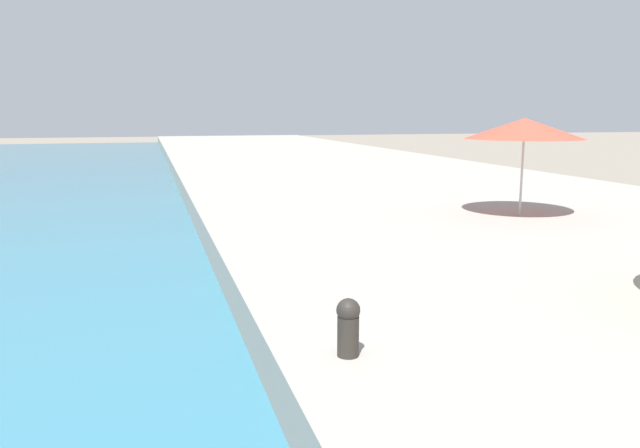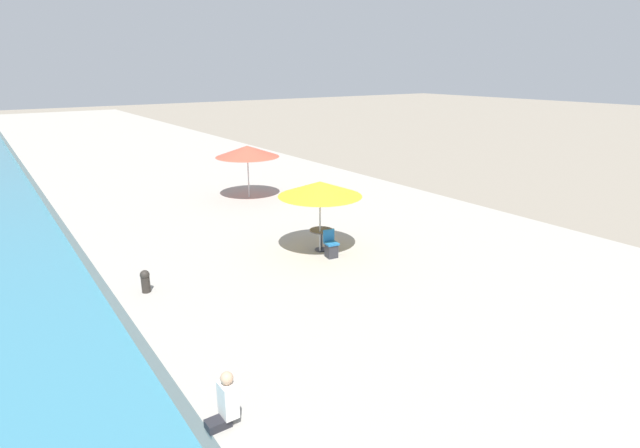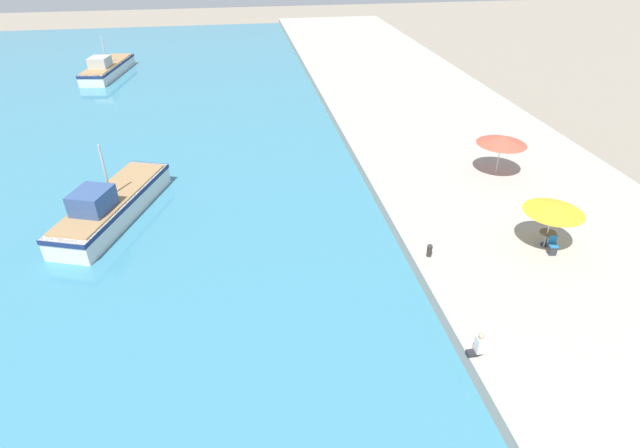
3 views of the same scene
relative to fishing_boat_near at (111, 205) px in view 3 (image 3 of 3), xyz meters
name	(u,v)px [view 3 (image 3 of 3)]	position (x,y,z in m)	size (l,w,h in m)	color
quay_promenade	(420,108)	(22.96, 14.41, -0.54)	(16.00, 90.00, 0.71)	#A39E93
fishing_boat_near	(111,205)	(0.00, 0.00, 0.00)	(5.44, 9.60, 4.33)	silver
fishing_boat_mid	(107,68)	(-6.04, 31.24, -0.07)	(4.19, 9.97, 3.96)	silver
cafe_umbrella_pink	(555,207)	(21.56, -7.53, 2.03)	(2.79, 2.79, 2.46)	#B7B7B7
cafe_umbrella_white	(502,140)	(23.04, 0.58, 2.05)	(3.01, 3.01, 2.50)	#B7B7B7
cafe_table	(547,236)	(21.70, -7.41, 0.35)	(0.80, 0.80, 0.74)	#333338
cafe_chair_left	(552,248)	(21.59, -8.12, 0.14)	(0.46, 0.48, 0.91)	#2D2D33
person_at_quay	(478,345)	(15.29, -13.63, 0.27)	(0.55, 0.36, 1.03)	#232328
mooring_bollard	(430,250)	(15.75, -7.34, 0.16)	(0.26, 0.26, 0.65)	#2D2823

